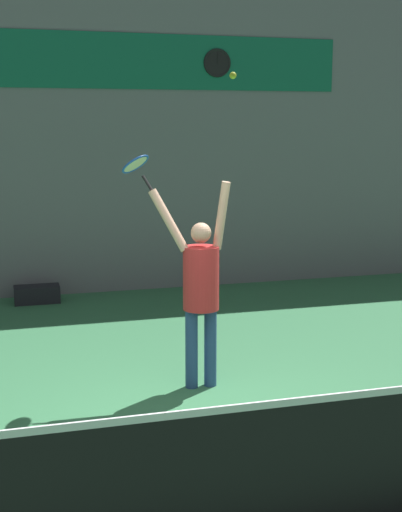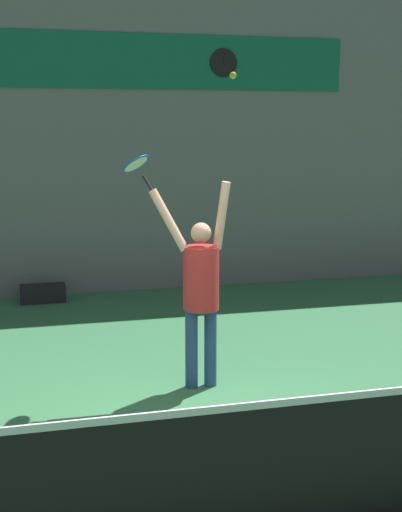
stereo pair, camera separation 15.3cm
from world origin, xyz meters
TOP-DOWN VIEW (x-y plane):
  - ground_plane at (0.00, 0.00)m, footprint 18.00×18.00m
  - back_wall at (0.00, 5.92)m, footprint 18.00×0.10m
  - sponsor_banner at (0.00, 5.86)m, footprint 7.98×0.02m
  - scoreboard_clock at (1.94, 5.84)m, footprint 0.46×0.04m
  - court_net at (0.00, -1.48)m, footprint 7.70×0.07m
  - tennis_player at (0.38, 1.30)m, footprint 0.82×0.48m
  - tennis_racket at (-0.20, 1.66)m, footprint 0.41×0.41m
  - tennis_ball at (0.68, 1.21)m, footprint 0.07×0.07m
  - equipment_bag at (-1.09, 5.44)m, footprint 0.69×0.36m

SIDE VIEW (x-z plane):
  - ground_plane at x=0.00m, z-range 0.00..0.00m
  - equipment_bag at x=-1.09m, z-range 0.00..0.26m
  - court_net at x=0.00m, z-range -0.03..1.03m
  - tennis_player at x=0.38m, z-range 0.02..2.17m
  - tennis_racket at x=-0.20m, z-range 2.11..2.49m
  - back_wall at x=0.00m, z-range 0.00..5.00m
  - tennis_ball at x=0.68m, z-range 3.15..3.22m
  - sponsor_banner at x=0.00m, z-range 3.27..4.13m
  - scoreboard_clock at x=1.94m, z-range 3.47..3.93m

